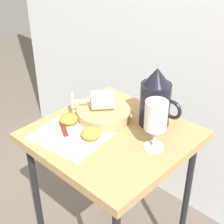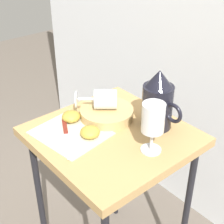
{
  "view_description": "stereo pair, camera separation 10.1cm",
  "coord_description": "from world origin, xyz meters",
  "px_view_note": "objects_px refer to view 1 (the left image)",
  "views": [
    {
      "loc": [
        0.63,
        -0.66,
        1.31
      ],
      "look_at": [
        0.0,
        0.0,
        0.76
      ],
      "focal_mm": 53.97,
      "sensor_mm": 36.0,
      "label": 1
    },
    {
      "loc": [
        0.7,
        -0.59,
        1.31
      ],
      "look_at": [
        0.0,
        0.0,
        0.76
      ],
      "focal_mm": 53.97,
      "sensor_mm": 36.0,
      "label": 2
    }
  ],
  "objects_px": {
    "table": "(112,151)",
    "apple_half_left": "(69,119)",
    "apple_half_right": "(91,133)",
    "basket_tray": "(104,114)",
    "wine_glass_tipped_near": "(101,100)",
    "knife": "(66,135)",
    "pitcher": "(155,102)",
    "wine_glass_upright": "(156,118)"
  },
  "relations": [
    {
      "from": "table",
      "to": "basket_tray",
      "type": "relative_size",
      "value": 3.62
    },
    {
      "from": "wine_glass_tipped_near",
      "to": "apple_half_right",
      "type": "height_order",
      "value": "wine_glass_tipped_near"
    },
    {
      "from": "knife",
      "to": "wine_glass_tipped_near",
      "type": "bearing_deg",
      "value": 90.86
    },
    {
      "from": "table",
      "to": "pitcher",
      "type": "bearing_deg",
      "value": 64.84
    },
    {
      "from": "basket_tray",
      "to": "knife",
      "type": "relative_size",
      "value": 0.95
    },
    {
      "from": "wine_glass_tipped_near",
      "to": "apple_half_right",
      "type": "relative_size",
      "value": 2.34
    },
    {
      "from": "table",
      "to": "wine_glass_tipped_near",
      "type": "relative_size",
      "value": 4.52
    },
    {
      "from": "pitcher",
      "to": "wine_glass_upright",
      "type": "relative_size",
      "value": 1.27
    },
    {
      "from": "basket_tray",
      "to": "pitcher",
      "type": "height_order",
      "value": "pitcher"
    },
    {
      "from": "pitcher",
      "to": "knife",
      "type": "xyz_separation_m",
      "value": [
        -0.16,
        -0.26,
        -0.07
      ]
    },
    {
      "from": "knife",
      "to": "basket_tray",
      "type": "bearing_deg",
      "value": 87.09
    },
    {
      "from": "table",
      "to": "wine_glass_upright",
      "type": "distance_m",
      "value": 0.24
    },
    {
      "from": "table",
      "to": "pitcher",
      "type": "relative_size",
      "value": 3.29
    },
    {
      "from": "table",
      "to": "wine_glass_tipped_near",
      "type": "bearing_deg",
      "value": 155.18
    },
    {
      "from": "apple_half_right",
      "to": "knife",
      "type": "relative_size",
      "value": 0.33
    },
    {
      "from": "wine_glass_tipped_near",
      "to": "apple_half_right",
      "type": "distance_m",
      "value": 0.14
    },
    {
      "from": "table",
      "to": "apple_half_right",
      "type": "distance_m",
      "value": 0.12
    },
    {
      "from": "table",
      "to": "knife",
      "type": "bearing_deg",
      "value": -127.84
    },
    {
      "from": "wine_glass_upright",
      "to": "basket_tray",
      "type": "bearing_deg",
      "value": 175.67
    },
    {
      "from": "apple_half_left",
      "to": "knife",
      "type": "height_order",
      "value": "apple_half_left"
    },
    {
      "from": "wine_glass_tipped_near",
      "to": "apple_half_left",
      "type": "xyz_separation_m",
      "value": [
        -0.05,
        -0.11,
        -0.05
      ]
    },
    {
      "from": "basket_tray",
      "to": "apple_half_left",
      "type": "bearing_deg",
      "value": -117.46
    },
    {
      "from": "apple_half_right",
      "to": "knife",
      "type": "height_order",
      "value": "apple_half_right"
    },
    {
      "from": "wine_glass_tipped_near",
      "to": "apple_half_left",
      "type": "distance_m",
      "value": 0.13
    },
    {
      "from": "table",
      "to": "apple_half_left",
      "type": "bearing_deg",
      "value": -155.82
    },
    {
      "from": "pitcher",
      "to": "wine_glass_upright",
      "type": "distance_m",
      "value": 0.14
    },
    {
      "from": "pitcher",
      "to": "wine_glass_tipped_near",
      "type": "xyz_separation_m",
      "value": [
        -0.16,
        -0.1,
        -0.01
      ]
    },
    {
      "from": "pitcher",
      "to": "table",
      "type": "bearing_deg",
      "value": -115.16
    },
    {
      "from": "table",
      "to": "wine_glass_upright",
      "type": "height_order",
      "value": "wine_glass_upright"
    },
    {
      "from": "basket_tray",
      "to": "pitcher",
      "type": "xyz_separation_m",
      "value": [
        0.15,
        0.09,
        0.07
      ]
    },
    {
      "from": "table",
      "to": "apple_half_left",
      "type": "distance_m",
      "value": 0.18
    },
    {
      "from": "basket_tray",
      "to": "apple_half_left",
      "type": "relative_size",
      "value": 2.93
    },
    {
      "from": "apple_half_left",
      "to": "wine_glass_tipped_near",
      "type": "bearing_deg",
      "value": 66.59
    },
    {
      "from": "wine_glass_tipped_near",
      "to": "knife",
      "type": "relative_size",
      "value": 0.76
    },
    {
      "from": "table",
      "to": "apple_half_left",
      "type": "xyz_separation_m",
      "value": [
        -0.14,
        -0.06,
        0.1
      ]
    },
    {
      "from": "wine_glass_tipped_near",
      "to": "apple_half_left",
      "type": "relative_size",
      "value": 2.34
    },
    {
      "from": "wine_glass_tipped_near",
      "to": "apple_half_right",
      "type": "bearing_deg",
      "value": -58.42
    },
    {
      "from": "wine_glass_tipped_near",
      "to": "table",
      "type": "bearing_deg",
      "value": -24.82
    },
    {
      "from": "apple_half_left",
      "to": "apple_half_right",
      "type": "relative_size",
      "value": 1.0
    },
    {
      "from": "apple_half_left",
      "to": "apple_half_right",
      "type": "distance_m",
      "value": 0.12
    },
    {
      "from": "apple_half_right",
      "to": "knife",
      "type": "bearing_deg",
      "value": -144.94
    },
    {
      "from": "table",
      "to": "apple_half_left",
      "type": "height_order",
      "value": "apple_half_left"
    }
  ]
}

